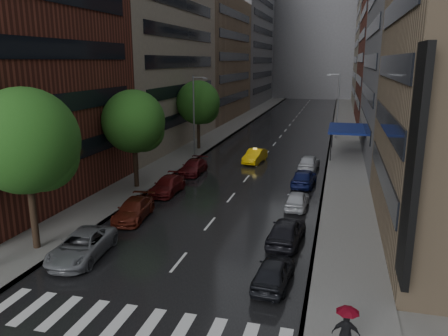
{
  "coord_description": "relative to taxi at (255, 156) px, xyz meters",
  "views": [
    {
      "loc": [
        8.03,
        -16.66,
        10.79
      ],
      "look_at": [
        0.0,
        13.78,
        3.0
      ],
      "focal_mm": 35.0,
      "sensor_mm": 36.0,
      "label": 1
    }
  ],
  "objects": [
    {
      "name": "parked_cars_right",
      "position": [
        5.88,
        -13.46,
        0.02
      ],
      "size": [
        2.22,
        28.65,
        1.59
      ],
      "color": "black",
      "rests_on": "ground"
    },
    {
      "name": "tree_mid",
      "position": [
        -8.12,
        -12.08,
        5.06
      ],
      "size": [
        5.31,
        5.31,
        8.46
      ],
      "color": "#382619",
      "rests_on": "ground"
    },
    {
      "name": "taxi",
      "position": [
        0.0,
        0.0,
        0.0
      ],
      "size": [
        2.13,
        4.62,
        1.47
      ],
      "primitive_type": "imported",
      "rotation": [
        0.0,
        0.0,
        -0.13
      ],
      "color": "yellow",
      "rests_on": "ground"
    },
    {
      "name": "buildings_right",
      "position": [
        15.48,
        27.99,
        14.3
      ],
      "size": [
        8.05,
        109.1,
        36.0
      ],
      "color": "#937A5B",
      "rests_on": "ground"
    },
    {
      "name": "tree_near",
      "position": [
        -8.12,
        -25.27,
        5.73
      ],
      "size": [
        5.92,
        5.92,
        9.43
      ],
      "color": "#382619",
      "rests_on": "ground"
    },
    {
      "name": "ped_red_umbrella",
      "position": [
        9.25,
        -30.63,
        0.59
      ],
      "size": [
        1.04,
        0.82,
        2.01
      ],
      "color": "black",
      "rests_on": "sidewalk_right"
    },
    {
      "name": "building_far",
      "position": [
        0.48,
        89.29,
        15.27
      ],
      "size": [
        40.0,
        14.0,
        32.0
      ],
      "primitive_type": "cube",
      "color": "slate",
      "rests_on": "ground"
    },
    {
      "name": "awning",
      "position": [
        9.46,
        6.29,
        2.4
      ],
      "size": [
        4.0,
        8.0,
        3.12
      ],
      "color": "navy",
      "rests_on": "sidewalk_right"
    },
    {
      "name": "ground",
      "position": [
        0.48,
        -28.71,
        -0.73
      ],
      "size": [
        220.0,
        220.0,
        0.0
      ],
      "primitive_type": "plane",
      "color": "gray",
      "rests_on": "ground"
    },
    {
      "name": "street_lamp_left",
      "position": [
        -7.24,
        1.29,
        4.16
      ],
      "size": [
        1.74,
        0.22,
        9.0
      ],
      "color": "gray",
      "rests_on": "sidewalk_left"
    },
    {
      "name": "street_lamp_right",
      "position": [
        8.2,
        16.29,
        4.16
      ],
      "size": [
        1.74,
        0.22,
        9.0
      ],
      "color": "gray",
      "rests_on": "sidewalk_right"
    },
    {
      "name": "parked_cars_left",
      "position": [
        -4.92,
        -16.91,
        -0.03
      ],
      "size": [
        2.93,
        24.49,
        1.45
      ],
      "color": "slate",
      "rests_on": "ground"
    },
    {
      "name": "road",
      "position": [
        0.48,
        21.29,
        -0.73
      ],
      "size": [
        14.0,
        140.0,
        0.01
      ],
      "primitive_type": "cube",
      "color": "black",
      "rests_on": "ground"
    },
    {
      "name": "sidewalk_left",
      "position": [
        -8.52,
        21.29,
        -0.66
      ],
      "size": [
        4.0,
        140.0,
        0.15
      ],
      "primitive_type": "cube",
      "color": "gray",
      "rests_on": "ground"
    },
    {
      "name": "tree_far",
      "position": [
        -8.12,
        5.35,
        5.06
      ],
      "size": [
        5.31,
        5.31,
        8.46
      ],
      "color": "#382619",
      "rests_on": "ground"
    },
    {
      "name": "crosswalk",
      "position": [
        0.68,
        -30.71,
        -0.72
      ],
      "size": [
        13.15,
        2.8,
        0.01
      ],
      "color": "silver",
      "rests_on": "ground"
    },
    {
      "name": "buildings_left",
      "position": [
        -14.52,
        30.08,
        15.26
      ],
      "size": [
        8.0,
        108.0,
        38.0
      ],
      "color": "maroon",
      "rests_on": "ground"
    },
    {
      "name": "sidewalk_right",
      "position": [
        9.48,
        21.29,
        -0.66
      ],
      "size": [
        4.0,
        140.0,
        0.15
      ],
      "primitive_type": "cube",
      "color": "gray",
      "rests_on": "ground"
    }
  ]
}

